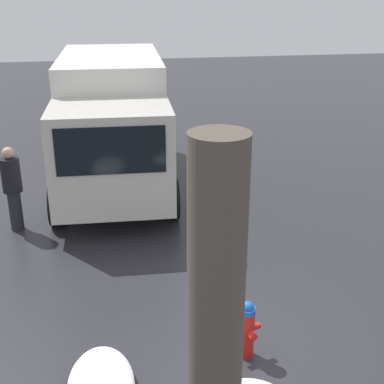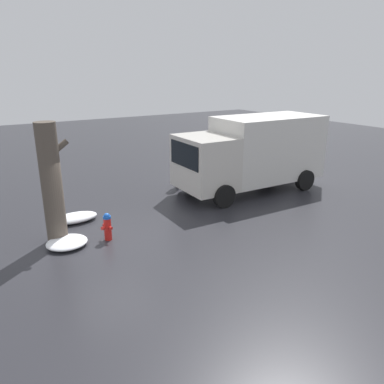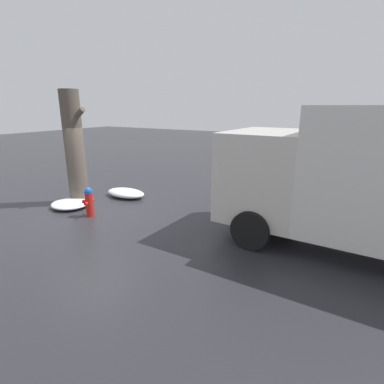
% 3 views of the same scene
% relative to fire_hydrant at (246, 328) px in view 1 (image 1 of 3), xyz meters
% --- Properties ---
extents(ground_plane, '(60.00, 60.00, 0.00)m').
position_rel_fire_hydrant_xyz_m(ground_plane, '(0.00, 0.00, -0.45)').
color(ground_plane, '#28282D').
extents(fire_hydrant, '(0.34, 0.44, 0.88)m').
position_rel_fire_hydrant_xyz_m(fire_hydrant, '(0.00, 0.00, 0.00)').
color(fire_hydrant, red).
rests_on(fire_hydrant, ground_plane).
extents(tree_trunk, '(0.92, 0.61, 3.66)m').
position_rel_fire_hydrant_xyz_m(tree_trunk, '(-1.33, 0.74, 1.39)').
color(tree_trunk, brown).
rests_on(tree_trunk, ground_plane).
extents(delivery_truck, '(6.63, 2.95, 3.17)m').
position_rel_fire_hydrant_xyz_m(delivery_truck, '(7.23, 1.55, 1.26)').
color(delivery_truck, beige).
rests_on(delivery_truck, ground_plane).
extents(pedestrian, '(0.40, 0.40, 1.82)m').
position_rel_fire_hydrant_xyz_m(pedestrian, '(4.78, 3.71, 0.54)').
color(pedestrian, '#23232D').
rests_on(pedestrian, ground_plane).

